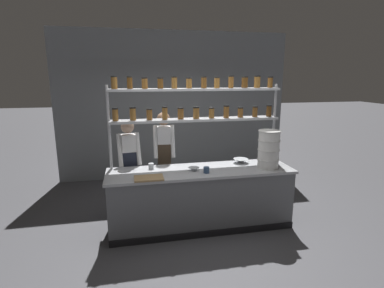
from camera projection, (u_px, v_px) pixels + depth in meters
ground_plane at (200, 225)px, 4.73m from camera, size 40.00×40.00×0.00m
back_wall at (175, 106)px, 6.82m from camera, size 5.21×0.12×3.27m
prep_counter at (201, 198)px, 4.63m from camera, size 2.81×0.76×0.92m
spice_shelf_unit at (196, 107)px, 4.64m from camera, size 2.70×0.28×2.31m
chef_left at (129, 163)px, 4.84m from camera, size 0.39×0.31×1.62m
chef_center at (164, 154)px, 5.12m from camera, size 0.37×0.31×1.72m
container_stack at (269, 149)px, 4.56m from camera, size 0.34×0.34×0.59m
cutting_board at (149, 178)px, 4.12m from camera, size 0.40×0.26×0.02m
prep_bowl_near_left at (194, 169)px, 4.48m from camera, size 0.17×0.17×0.05m
prep_bowl_center_front at (241, 161)px, 4.88m from camera, size 0.24×0.24×0.07m
serving_cup_front at (206, 170)px, 4.36m from camera, size 0.09×0.09×0.09m
serving_cup_by_board at (151, 166)px, 4.56m from camera, size 0.08×0.08×0.09m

